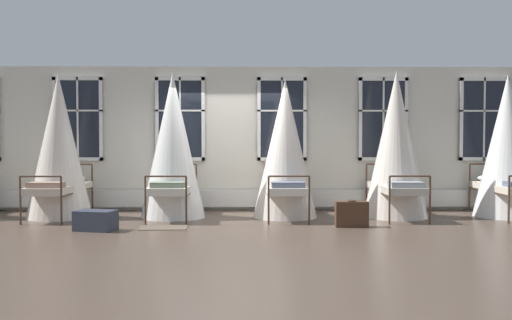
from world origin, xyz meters
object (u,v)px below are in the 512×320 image
travel_trunk (96,220)px  suitcase_dark (352,214)px  cot_sixth (507,148)px  cot_third (173,147)px  cot_second (59,148)px  cot_fifth (396,146)px  cot_fourth (285,150)px

travel_trunk → suitcase_dark: bearing=4.4°
cot_sixth → cot_third: bearing=91.3°
cot_second → cot_fifth: 6.52m
cot_second → cot_third: 2.20m
cot_fourth → travel_trunk: 3.79m
cot_sixth → suitcase_dark: bearing=112.7°
cot_fourth → suitcase_dark: cot_fourth is taller
cot_fourth → travel_trunk: cot_fourth is taller
suitcase_dark → travel_trunk: 4.32m
cot_fourth → cot_sixth: (4.33, 0.00, 0.05)m
cot_second → cot_sixth: (8.69, -0.01, 0.00)m
cot_fifth → cot_second: bearing=89.4°
cot_sixth → suitcase_dark: cot_sixth is taller
cot_third → travel_trunk: (-1.07, -1.61, -1.19)m
cot_third → cot_fourth: 2.17m
cot_second → cot_third: bearing=-89.5°
cot_second → cot_fifth: (6.52, -0.03, 0.03)m
cot_fifth → suitcase_dark: cot_fifth is taller
cot_fourth → travel_trunk: bearing=115.8°
cot_third → suitcase_dark: 3.66m
cot_sixth → travel_trunk: (-7.57, -1.60, -1.18)m
cot_fourth → cot_sixth: bearing=-90.4°
cot_second → cot_sixth: size_ratio=1.00×
cot_fifth → cot_sixth: size_ratio=1.02×
cot_second → cot_sixth: cot_sixth is taller
cot_fifth → travel_trunk: (-5.39, -1.59, -1.21)m
cot_fourth → suitcase_dark: bearing=-140.4°
cot_sixth → travel_trunk: cot_sixth is taller
cot_fourth → cot_fifth: cot_fifth is taller
cot_third → cot_second: bearing=90.0°
cot_third → cot_fifth: (4.32, -0.02, 0.02)m
cot_fourth → suitcase_dark: (1.07, -1.27, -1.07)m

